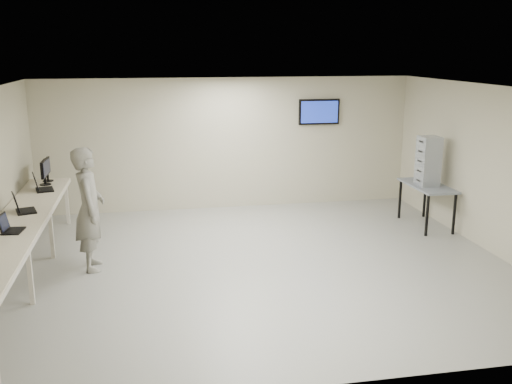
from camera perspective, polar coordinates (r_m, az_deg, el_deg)
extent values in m
cube|color=#9E9D8D|center=(9.28, 0.23, -7.20)|extent=(8.00, 7.00, 0.01)
cube|color=white|center=(8.67, 0.25, 10.32)|extent=(8.00, 7.00, 0.01)
cube|color=#B2AA91|center=(12.26, -2.85, 4.84)|extent=(8.00, 0.01, 2.80)
cube|color=#B2AA91|center=(5.61, 7.02, -6.60)|extent=(8.00, 0.01, 2.80)
cube|color=#B2AA91|center=(10.38, 22.50, 2.07)|extent=(0.01, 7.00, 2.80)
cube|color=black|center=(12.58, 6.28, 7.99)|extent=(0.15, 0.04, 0.15)
cube|color=black|center=(12.54, 6.33, 7.97)|extent=(0.90, 0.06, 0.55)
cube|color=#172C9D|center=(12.51, 6.38, 7.96)|extent=(0.82, 0.01, 0.47)
cube|color=#EAE5C3|center=(9.07, -22.75, -2.98)|extent=(0.75, 6.00, 0.04)
cube|color=beige|center=(9.00, -20.40, -3.08)|extent=(0.02, 6.00, 0.06)
cube|color=beige|center=(8.31, -21.66, -7.67)|extent=(0.06, 0.06, 0.86)
cube|color=beige|center=(10.10, -23.15, -4.00)|extent=(0.06, 0.06, 0.86)
cube|color=beige|center=(9.98, -19.79, -3.90)|extent=(0.06, 0.06, 0.86)
cube|color=beige|center=(11.94, -21.23, -1.14)|extent=(0.06, 0.06, 0.86)
cube|color=beige|center=(11.84, -18.38, -1.02)|extent=(0.06, 0.06, 0.86)
cube|color=black|center=(8.65, -23.08, -3.60)|extent=(0.28, 0.36, 0.02)
cube|color=black|center=(8.64, -23.95, -2.79)|extent=(0.10, 0.32, 0.24)
cube|color=black|center=(8.64, -23.86, -2.79)|extent=(0.08, 0.28, 0.20)
cube|color=black|center=(9.61, -22.00, -1.78)|extent=(0.38, 0.45, 0.02)
cube|color=black|center=(9.61, -22.90, -0.94)|extent=(0.18, 0.37, 0.28)
cube|color=black|center=(9.60, -22.81, -0.93)|extent=(0.14, 0.32, 0.23)
cube|color=black|center=(10.95, -20.37, 0.22)|extent=(0.38, 0.46, 0.02)
cube|color=black|center=(10.94, -21.19, 0.99)|extent=(0.16, 0.39, 0.29)
cube|color=black|center=(10.94, -21.10, 0.99)|extent=(0.13, 0.34, 0.24)
cylinder|color=black|center=(11.39, -20.31, 0.72)|extent=(0.21, 0.21, 0.02)
cube|color=black|center=(11.37, -20.35, 1.17)|extent=(0.04, 0.03, 0.17)
cube|color=black|center=(11.33, -20.44, 2.19)|extent=(0.05, 0.47, 0.31)
cube|color=black|center=(11.32, -20.29, 2.20)|extent=(0.00, 0.43, 0.27)
cylinder|color=black|center=(11.68, -20.08, 1.05)|extent=(0.20, 0.20, 0.02)
cube|color=black|center=(11.66, -20.11, 1.47)|extent=(0.04, 0.03, 0.16)
cube|color=black|center=(11.62, -20.19, 2.44)|extent=(0.05, 0.45, 0.30)
cube|color=black|center=(11.62, -20.06, 2.45)|extent=(0.00, 0.41, 0.26)
imported|color=#56574F|center=(9.18, -16.32, -1.65)|extent=(0.51, 0.74, 1.94)
cube|color=slate|center=(11.49, 16.77, 0.61)|extent=(0.64, 1.38, 0.04)
cube|color=black|center=(10.97, 16.74, -2.26)|extent=(0.04, 0.04, 0.79)
cube|color=black|center=(11.98, 14.20, -0.72)|extent=(0.04, 0.04, 0.79)
cube|color=black|center=(11.22, 19.22, -2.09)|extent=(0.04, 0.04, 0.79)
cube|color=black|center=(12.22, 16.52, -0.59)|extent=(0.04, 0.04, 0.79)
cube|color=#9EA5AD|center=(11.46, 16.72, 1.15)|extent=(0.36, 0.40, 0.19)
cube|color=#9EA5AD|center=(11.42, 16.79, 2.07)|extent=(0.36, 0.40, 0.19)
cube|color=#9EA5AD|center=(11.38, 16.85, 3.00)|extent=(0.36, 0.40, 0.19)
cube|color=#9EA5AD|center=(11.35, 16.92, 3.93)|extent=(0.36, 0.40, 0.19)
cube|color=#9EA5AD|center=(11.32, 16.99, 4.87)|extent=(0.36, 0.40, 0.19)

